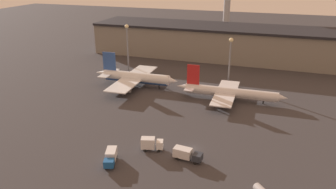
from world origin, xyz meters
name	(u,v)px	position (x,y,z in m)	size (l,w,h in m)	color
ground	(192,149)	(0.00, 0.00, 0.00)	(600.00, 600.00, 0.00)	#383538
terminal_building	(240,43)	(0.00, 100.36, 8.77)	(161.82, 30.41, 17.46)	gray
airplane_0	(135,77)	(-36.06, 42.33, 3.72)	(37.35, 36.44, 13.76)	white
airplane_1	(229,92)	(4.05, 39.17, 3.09)	(41.68, 28.20, 12.68)	silver
service_vehicle_0	(151,144)	(-10.48, -4.18, 2.03)	(6.48, 4.00, 3.70)	white
service_vehicle_1	(187,154)	(0.15, -5.83, 1.81)	(7.87, 3.41, 3.21)	#282D38
service_vehicle_3	(111,157)	(-18.08, -13.36, 1.79)	(4.74, 7.64, 3.18)	#195199
lamp_post_0	(127,42)	(-46.46, 57.80, 14.78)	(1.80, 1.80, 22.98)	slate
lamp_post_1	(230,54)	(0.94, 57.80, 13.12)	(1.80, 1.80, 20.03)	slate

